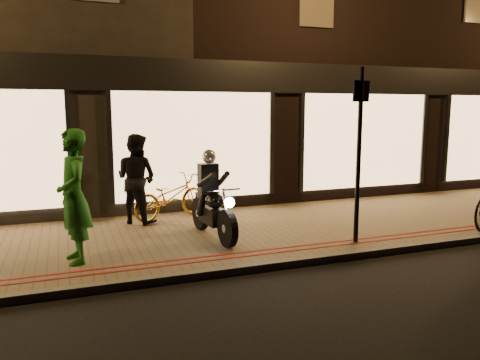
# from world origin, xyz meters

# --- Properties ---
(ground) EXTENTS (90.00, 90.00, 0.00)m
(ground) POSITION_xyz_m (0.00, 0.00, 0.00)
(ground) COLOR black
(ground) RESTS_ON ground
(sidewalk) EXTENTS (50.00, 4.00, 0.12)m
(sidewalk) POSITION_xyz_m (0.00, 2.00, 0.06)
(sidewalk) COLOR brown
(sidewalk) RESTS_ON ground
(kerb_stone) EXTENTS (50.00, 0.14, 0.12)m
(kerb_stone) POSITION_xyz_m (0.00, 0.05, 0.06)
(kerb_stone) COLOR #59544C
(kerb_stone) RESTS_ON ground
(red_kerb_lines) EXTENTS (50.00, 0.26, 0.01)m
(red_kerb_lines) POSITION_xyz_m (0.00, 0.55, 0.12)
(red_kerb_lines) COLOR maroon
(red_kerb_lines) RESTS_ON sidewalk
(building_row) EXTENTS (48.00, 10.11, 8.50)m
(building_row) POSITION_xyz_m (-0.00, 8.99, 4.25)
(building_row) COLOR black
(building_row) RESTS_ON ground
(motorcycle) EXTENTS (0.60, 1.94, 1.59)m
(motorcycle) POSITION_xyz_m (-0.31, 1.73, 0.73)
(motorcycle) COLOR black
(motorcycle) RESTS_ON sidewalk
(sign_post) EXTENTS (0.35, 0.09, 3.00)m
(sign_post) POSITION_xyz_m (1.95, 0.54, 1.80)
(sign_post) COLOR black
(sign_post) RESTS_ON sidewalk
(bicycle_gold) EXTENTS (1.89, 1.30, 0.94)m
(bicycle_gold) POSITION_xyz_m (-0.70, 3.44, 0.59)
(bicycle_gold) COLOR gold
(bicycle_gold) RESTS_ON sidewalk
(person_green) EXTENTS (0.61, 0.81, 2.02)m
(person_green) POSITION_xyz_m (-2.66, 1.12, 1.13)
(person_green) COLOR #1B651B
(person_green) RESTS_ON sidewalk
(person_dark) EXTENTS (1.11, 1.11, 1.82)m
(person_dark) POSITION_xyz_m (-1.42, 3.32, 1.03)
(person_dark) COLOR black
(person_dark) RESTS_ON sidewalk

